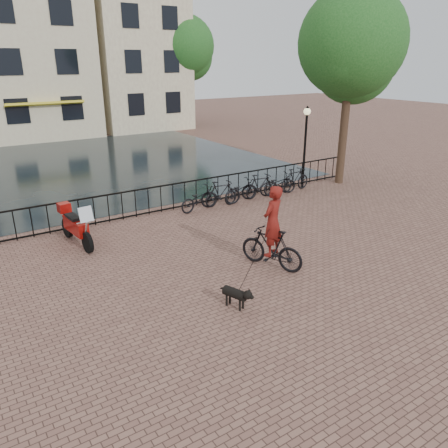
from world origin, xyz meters
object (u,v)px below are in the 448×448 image
lamp_post (306,134)px  cyclist (272,232)px  motorcycle (75,222)px  dog (235,296)px

lamp_post → cyclist: (-6.21, -5.43, -1.36)m
lamp_post → motorcycle: 10.36m
dog → motorcycle: size_ratio=0.42×
lamp_post → motorcycle: (-10.18, -0.95, -1.64)m
dog → lamp_post: bearing=19.6°
cyclist → motorcycle: 6.00m
cyclist → motorcycle: (-3.97, 4.48, -0.28)m
lamp_post → motorcycle: bearing=-174.7°
dog → motorcycle: motorcycle is taller
lamp_post → dog: lamp_post is taller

